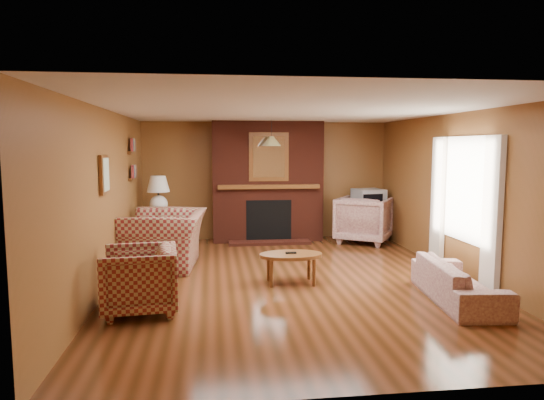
{
  "coord_description": "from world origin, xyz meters",
  "views": [
    {
      "loc": [
        -1.1,
        -6.68,
        1.91
      ],
      "look_at": [
        -0.2,
        0.6,
        1.09
      ],
      "focal_mm": 32.0,
      "sensor_mm": 36.0,
      "label": 1
    }
  ],
  "objects": [
    {
      "name": "floor",
      "position": [
        0.0,
        0.0,
        0.0
      ],
      "size": [
        6.5,
        6.5,
        0.0
      ],
      "primitive_type": "plane",
      "color": "#46250F",
      "rests_on": "ground"
    },
    {
      "name": "ceiling",
      "position": [
        0.0,
        0.0,
        2.4
      ],
      "size": [
        6.5,
        6.5,
        0.0
      ],
      "primitive_type": "plane",
      "rotation": [
        3.14,
        0.0,
        0.0
      ],
      "color": "silver",
      "rests_on": "wall_back"
    },
    {
      "name": "wall_back",
      "position": [
        0.0,
        3.25,
        1.2
      ],
      "size": [
        6.5,
        0.0,
        6.5
      ],
      "primitive_type": "plane",
      "rotation": [
        1.57,
        0.0,
        0.0
      ],
      "color": "brown",
      "rests_on": "floor"
    },
    {
      "name": "wall_front",
      "position": [
        0.0,
        -3.25,
        1.2
      ],
      "size": [
        6.5,
        0.0,
        6.5
      ],
      "primitive_type": "plane",
      "rotation": [
        -1.57,
        0.0,
        0.0
      ],
      "color": "brown",
      "rests_on": "floor"
    },
    {
      "name": "wall_left",
      "position": [
        -2.5,
        0.0,
        1.2
      ],
      "size": [
        0.0,
        6.5,
        6.5
      ],
      "primitive_type": "plane",
      "rotation": [
        1.57,
        0.0,
        1.57
      ],
      "color": "brown",
      "rests_on": "floor"
    },
    {
      "name": "wall_right",
      "position": [
        2.5,
        0.0,
        1.2
      ],
      "size": [
        0.0,
        6.5,
        6.5
      ],
      "primitive_type": "plane",
      "rotation": [
        1.57,
        0.0,
        -1.57
      ],
      "color": "brown",
      "rests_on": "floor"
    },
    {
      "name": "fireplace",
      "position": [
        0.0,
        2.98,
        1.18
      ],
      "size": [
        2.2,
        0.82,
        2.4
      ],
      "color": "#4D1B10",
      "rests_on": "floor"
    },
    {
      "name": "window_right",
      "position": [
        2.45,
        -0.2,
        1.13
      ],
      "size": [
        0.1,
        1.85,
        2.0
      ],
      "color": "beige",
      "rests_on": "wall_right"
    },
    {
      "name": "bookshelf",
      "position": [
        -2.44,
        1.9,
        1.67
      ],
      "size": [
        0.09,
        0.55,
        0.71
      ],
      "color": "brown",
      "rests_on": "wall_left"
    },
    {
      "name": "botanical_print",
      "position": [
        -2.47,
        -0.3,
        1.55
      ],
      "size": [
        0.05,
        0.4,
        0.5
      ],
      "color": "brown",
      "rests_on": "wall_left"
    },
    {
      "name": "pendant_light",
      "position": [
        0.0,
        2.3,
        2.0
      ],
      "size": [
        0.36,
        0.36,
        0.48
      ],
      "color": "black",
      "rests_on": "ceiling"
    },
    {
      "name": "plaid_loveseat",
      "position": [
        -1.85,
        1.01,
        0.44
      ],
      "size": [
        1.31,
        1.46,
        0.88
      ],
      "primitive_type": "imported",
      "rotation": [
        0.0,
        0.0,
        -1.66
      ],
      "color": "maroon",
      "rests_on": "floor"
    },
    {
      "name": "plaid_armchair",
      "position": [
        -1.95,
        -1.1,
        0.38
      ],
      "size": [
        0.92,
        0.9,
        0.77
      ],
      "primitive_type": "imported",
      "rotation": [
        0.0,
        0.0,
        -1.47
      ],
      "color": "maroon",
      "rests_on": "floor"
    },
    {
      "name": "floral_sofa",
      "position": [
        1.9,
        -1.17,
        0.25
      ],
      "size": [
        0.83,
        1.74,
        0.49
      ],
      "primitive_type": "imported",
      "rotation": [
        0.0,
        0.0,
        1.47
      ],
      "color": "beige",
      "rests_on": "floor"
    },
    {
      "name": "floral_armchair",
      "position": [
        1.88,
        2.55,
        0.46
      ],
      "size": [
        1.36,
        1.37,
        0.92
      ],
      "primitive_type": "imported",
      "rotation": [
        0.0,
        0.0,
        2.58
      ],
      "color": "beige",
      "rests_on": "floor"
    },
    {
      "name": "coffee_table",
      "position": [
        -0.03,
        -0.15,
        0.37
      ],
      "size": [
        0.88,
        0.54,
        0.44
      ],
      "color": "brown",
      "rests_on": "floor"
    },
    {
      "name": "side_table",
      "position": [
        -2.1,
        2.45,
        0.33
      ],
      "size": [
        0.5,
        0.5,
        0.67
      ],
      "primitive_type": "cube",
      "rotation": [
        0.0,
        0.0,
        0.0
      ],
      "color": "brown",
      "rests_on": "floor"
    },
    {
      "name": "table_lamp",
      "position": [
        -2.1,
        2.45,
        1.05
      ],
      "size": [
        0.42,
        0.42,
        0.7
      ],
      "color": "white",
      "rests_on": "side_table"
    },
    {
      "name": "tv_stand",
      "position": [
        2.05,
        2.8,
        0.27
      ],
      "size": [
        0.51,
        0.47,
        0.53
      ],
      "primitive_type": "cube",
      "rotation": [
        0.0,
        0.0,
        0.05
      ],
      "color": "black",
      "rests_on": "floor"
    },
    {
      "name": "crt_tv",
      "position": [
        2.05,
        2.79,
        0.79
      ],
      "size": [
        0.64,
        0.63,
        0.51
      ],
      "color": "#B1B5BA",
      "rests_on": "tv_stand"
    }
  ]
}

